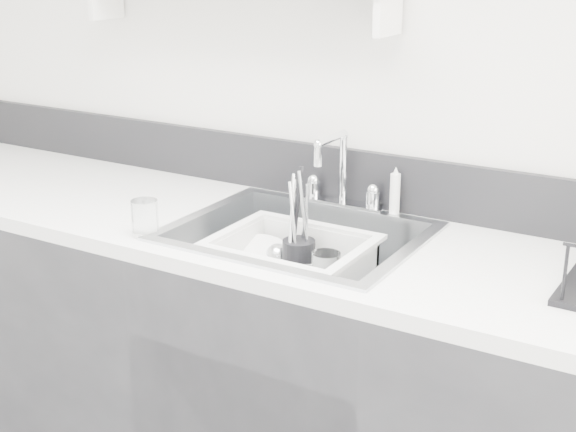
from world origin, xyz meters
The scene contains 12 objects.
counter_run centered at (0.00, 1.19, 0.46)m, with size 3.20×0.62×0.92m.
backsplash centered at (0.00, 1.49, 1.00)m, with size 3.20×0.02×0.16m, color black.
sink centered at (0.00, 1.19, 0.83)m, with size 0.64×0.52×0.20m, color silver, non-canonical shape.
faucet centered at (0.00, 1.44, 0.98)m, with size 0.26×0.18×0.23m.
side_sprayer centered at (0.16, 1.44, 0.99)m, with size 0.03×0.03×0.14m, color silver.
wash_tub centered at (-0.01, 1.17, 0.83)m, with size 0.40×0.32×0.15m, color silver, non-canonical shape.
plate_stack centered at (-0.12, 1.19, 0.79)m, with size 0.24×0.23×0.09m.
utensil_cup centered at (-0.02, 1.24, 0.83)m, with size 0.09×0.09×0.30m.
ladle centered at (-0.04, 1.19, 0.80)m, with size 0.26×0.09×0.07m, color silver, non-canonical shape.
tumbler_in_tub centered at (0.08, 1.20, 0.82)m, with size 0.08×0.08×0.11m, color white.
tumbler_counter centered at (-0.33, 0.97, 0.97)m, with size 0.07×0.07×0.10m, color white.
bowl_small centered at (0.09, 1.11, 0.78)m, with size 0.10×0.10×0.03m, color white.
Camera 1 is at (0.98, -0.51, 1.63)m, focal length 50.00 mm.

